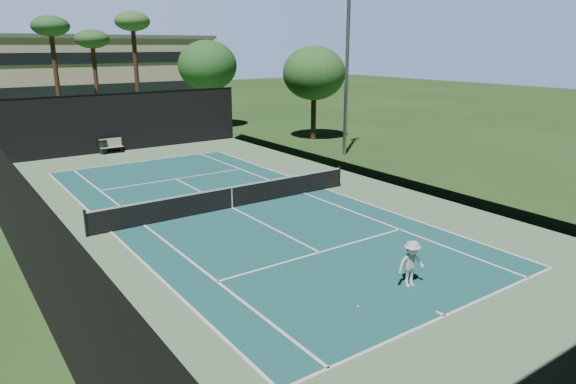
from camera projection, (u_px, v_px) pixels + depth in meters
name	position (u px, v px, depth m)	size (l,w,h in m)	color
ground	(232.00, 208.00, 23.37)	(160.00, 160.00, 0.00)	#24481B
apron_slab	(232.00, 208.00, 23.37)	(18.00, 32.00, 0.01)	#62875E
court_surface	(232.00, 208.00, 23.37)	(10.97, 23.77, 0.01)	#1C585A
court_lines	(232.00, 208.00, 23.37)	(11.07, 23.87, 0.01)	white
tennis_net	(232.00, 196.00, 23.22)	(12.90, 0.10, 1.10)	black
fence	(230.00, 165.00, 22.87)	(18.04, 32.05, 4.03)	black
player	(411.00, 264.00, 15.62)	(0.95, 0.55, 1.48)	silver
tennis_ball_a	(358.00, 307.00, 14.48)	(0.08, 0.08, 0.08)	#E7F036
tennis_ball_b	(122.00, 201.00, 24.30)	(0.08, 0.08, 0.08)	#C9E634
tennis_ball_c	(218.00, 179.00, 28.23)	(0.06, 0.06, 0.06)	#BFD430
tennis_ball_d	(129.00, 191.00, 26.05)	(0.06, 0.06, 0.06)	#CCD330
park_bench	(111.00, 145.00, 35.08)	(1.50, 0.45, 1.02)	#BBAE9B
trash_bin	(103.00, 147.00, 34.88)	(0.56, 0.56, 0.95)	black
palm_a	(51.00, 31.00, 38.87)	(2.80, 2.80, 9.32)	#422B1C
palm_b	(92.00, 43.00, 42.61)	(2.80, 2.80, 8.42)	#432A1D
palm_c	(133.00, 26.00, 41.29)	(2.80, 2.80, 9.77)	#3F281B
decid_tree_a	(207.00, 66.00, 44.70)	(5.12, 5.12, 7.62)	#43311D
decid_tree_b	(314.00, 73.00, 39.15)	(4.80, 4.80, 7.14)	#3F291B
campus_building	(33.00, 72.00, 58.35)	(40.50, 12.50, 8.30)	beige
light_pole	(347.00, 56.00, 32.95)	(0.90, 0.25, 12.22)	gray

